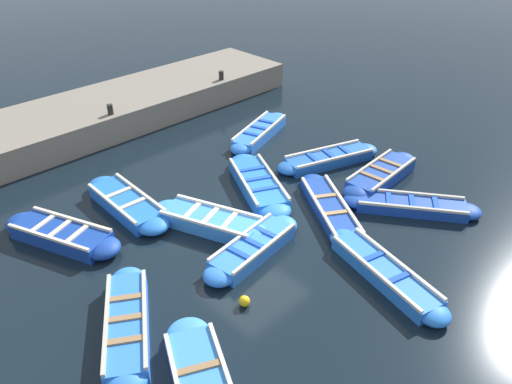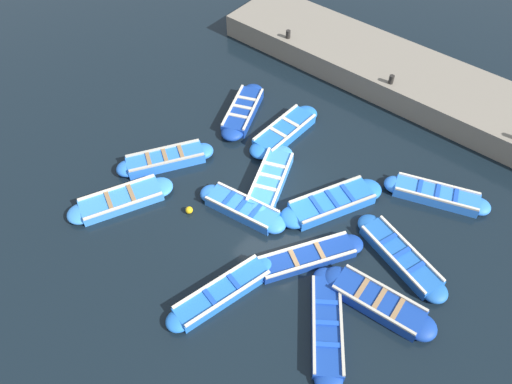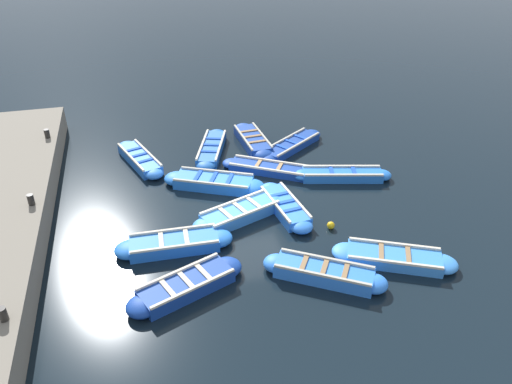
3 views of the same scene
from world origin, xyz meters
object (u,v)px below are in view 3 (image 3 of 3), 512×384
Objects in this scene: boat_centre at (214,182)px; boat_broadside at (285,207)px; bollard_north at (47,134)px; boat_alongside at (140,159)px; boat_tucked at (253,141)px; buoy_yellow_far at (146,171)px; boat_mid_row at (394,258)px; boat_outer_right at (174,244)px; boat_bow_out at (240,213)px; buoy_orange_near at (331,225)px; boat_outer_left at (212,149)px; bollard_mid_south at (3,314)px; bollard_mid_north at (31,200)px; boat_inner_gap at (186,286)px; boat_stern_in at (269,169)px; boat_end_of_row at (342,175)px; boat_far_corner at (324,273)px; boat_drifting at (291,145)px.

boat_centre is 1.15× the size of boat_broadside.
boat_alongside is at bearing 161.04° from bollard_north.
boat_tucked is 4.77m from buoy_yellow_far.
boat_alongside is at bearing -45.90° from boat_broadside.
buoy_yellow_far is (2.33, -1.63, -0.07)m from boat_centre.
boat_outer_right reaches higher than boat_mid_row.
boat_broadside is (-1.57, -0.03, -0.02)m from boat_bow_out.
buoy_orange_near is at bearing 130.05° from boat_broadside.
bollard_mid_south is (6.34, 9.09, 0.99)m from boat_outer_left.
boat_outer_right is at bearing 70.07° from boat_outer_left.
boat_alongside is at bearing -57.65° from boat_bow_out.
boat_outer_right is 10.27× the size of bollard_mid_north.
boat_tucked is 1.00× the size of boat_inner_gap.
boat_end_of_row is (-2.54, 1.19, 0.02)m from boat_stern_in.
boat_centre reaches higher than boat_outer_right.
boat_stern_in is 2.47m from boat_tucked.
boat_tucked is (2.11, -8.62, 0.04)m from boat_mid_row.
boat_far_corner is 9.67× the size of bollard_mid_south.
boat_far_corner is 9.22m from bollard_mid_north.
boat_stern_in is 0.96× the size of boat_end_of_row.
boat_inner_gap is (1.70, 5.30, 0.00)m from boat_centre.
bollard_mid_north is (6.34, 4.08, 0.99)m from boat_outer_left.
boat_alongside is 3.72m from bollard_north.
boat_bow_out reaches higher than boat_outer_right.
buoy_yellow_far is (0.63, -6.94, -0.07)m from boat_inner_gap.
boat_far_corner is at bearing 119.14° from boat_alongside.
boat_drifting is 1.67m from boat_tucked.
bollard_mid_north reaches higher than boat_far_corner.
boat_drifting is 0.97× the size of boat_alongside.
bollard_mid_south reaches higher than boat_broadside.
boat_outer_left is 10.61× the size of bollard_north.
boat_mid_row is 10.39× the size of bollard_mid_south.
boat_inner_gap reaches higher than boat_drifting.
boat_far_corner reaches higher than boat_outer_left.
boat_end_of_row is at bearing -95.26° from boat_mid_row.
boat_centre reaches higher than boat_mid_row.
boat_drifting is at bearing -130.38° from boat_stern_in.
buoy_orange_near is 0.98× the size of buoy_yellow_far.
boat_tucked reaches higher than boat_drifting.
bollard_north reaches higher than boat_far_corner.
bollard_mid_south is at bearing 90.00° from bollard_mid_north.
bollard_mid_north reaches higher than boat_bow_out.
boat_tucked is at bearing -108.27° from boat_bow_out.
boat_outer_left is at bearing -71.72° from boat_broadside.
boat_broadside is at bearing -56.05° from boat_mid_row.
boat_alongside reaches higher than boat_drifting.
boat_end_of_row is at bearing -144.16° from boat_inner_gap.
boat_alongside is 10.63m from boat_mid_row.
boat_outer_left is at bearing 8.21° from boat_tucked.
bollard_mid_north is at bearing 28.06° from boat_tucked.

